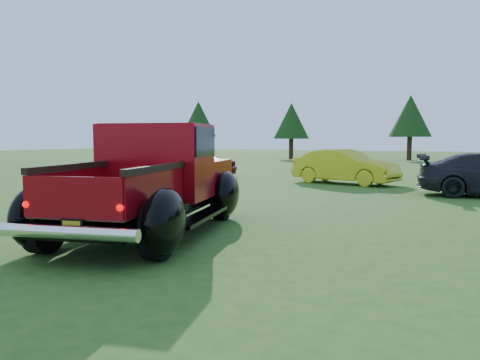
{
  "coord_description": "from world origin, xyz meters",
  "views": [
    {
      "loc": [
        3.67,
        -6.69,
        1.62
      ],
      "look_at": [
        -0.3,
        0.2,
        0.93
      ],
      "focal_mm": 35.0,
      "sensor_mm": 36.0,
      "label": 1
    }
  ],
  "objects": [
    {
      "name": "tree_far_west",
      "position": [
        -22.0,
        30.0,
        3.52
      ],
      "size": [
        3.33,
        3.33,
        5.2
      ],
      "color": "#332114",
      "rests_on": "ground"
    },
    {
      "name": "tree_west",
      "position": [
        -12.0,
        29.0,
        3.11
      ],
      "size": [
        2.94,
        2.94,
        4.6
      ],
      "color": "#332114",
      "rests_on": "ground"
    },
    {
      "name": "pickup_truck",
      "position": [
        -1.79,
        -0.2,
        0.9
      ],
      "size": [
        3.56,
        5.42,
        1.89
      ],
      "rotation": [
        0.0,
        0.0,
        0.3
      ],
      "color": "black",
      "rests_on": "ground"
    },
    {
      "name": "show_car_red",
      "position": [
        -8.2,
        9.61,
        0.69
      ],
      "size": [
        4.27,
        2.25,
        1.39
      ],
      "primitive_type": "imported",
      "rotation": [
        0.0,
        0.0,
        1.73
      ],
      "color": "maroon",
      "rests_on": "ground"
    },
    {
      "name": "ground",
      "position": [
        0.0,
        0.0,
        0.0
      ],
      "size": [
        120.0,
        120.0,
        0.0
      ],
      "primitive_type": "plane",
      "color": "#255017",
      "rests_on": "ground"
    },
    {
      "name": "tree_mid_left",
      "position": [
        -3.0,
        31.0,
        3.38
      ],
      "size": [
        3.2,
        3.2,
        5.0
      ],
      "color": "#332114",
      "rests_on": "ground"
    },
    {
      "name": "show_car_yellow",
      "position": [
        -1.5,
        9.94,
        0.63
      ],
      "size": [
        4.0,
        2.02,
        1.26
      ],
      "primitive_type": "imported",
      "rotation": [
        0.0,
        0.0,
        1.38
      ],
      "color": "gold",
      "rests_on": "ground"
    }
  ]
}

